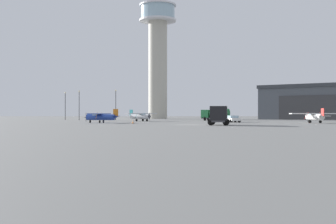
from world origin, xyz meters
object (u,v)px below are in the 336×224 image
Objects in this scene: airplane_silver at (138,116)px; light_post_east at (78,102)px; truck_fuel_tanker_green at (214,114)px; traffic_cone_near_left at (131,122)px; light_post_west at (64,103)px; car_white at (232,119)px; airplane_blue at (100,116)px; truck_box_black at (217,114)px; light_post_north at (114,102)px; control_tower at (156,49)px; airplane_white at (313,116)px.

light_post_east is (-17.27, 16.56, 3.50)m from airplane_silver.
truck_fuel_tanker_green is 10.88× the size of traffic_cone_near_left.
truck_fuel_tanker_green is at bearing -17.87° from light_post_west.
airplane_blue is at bearing -88.34° from car_white.
truck_box_black is 0.74× the size of light_post_north.
truck_fuel_tanker_green is at bearing 175.17° from car_white.
control_tower is at bearing 17.61° from truck_box_black.
truck_fuel_tanker_green is at bearing -13.19° from light_post_east.
airplane_silver is 11.63× the size of traffic_cone_near_left.
airplane_white is 1.30× the size of truck_fuel_tanker_green.
traffic_cone_near_left is (-17.98, -29.57, -1.33)m from truck_fuel_tanker_green.
control_tower is 5.36× the size of light_post_west.
airplane_silver is 0.96× the size of light_post_east.
airplane_white is 38.02m from airplane_silver.
truck_fuel_tanker_green is 19.74m from car_white.
light_post_north is at bearing 42.12° from airplane_white.
car_white is (19.37, -11.40, -0.51)m from airplane_silver.
car_white is at bearing 57.54° from airplane_white.
car_white is (16.38, -54.48, -22.13)m from control_tower.
airplane_white is 39.75m from airplane_blue.
airplane_blue is 40.60m from light_post_west.
light_post_east reaches higher than traffic_cone_near_left.
control_tower is 32.81m from light_post_north.
traffic_cone_near_left is (-2.87, -64.37, -22.55)m from control_tower.
control_tower is 6.87× the size of truck_box_black.
airplane_blue is 1.15× the size of light_post_west.
light_post_west is at bearing -54.68° from airplane_blue.
light_post_east is at bearing -172.71° from light_post_north.
truck_box_black is 20.79m from car_white.
control_tower reaches higher than traffic_cone_near_left.
light_post_east is (-31.38, 48.06, 3.11)m from truck_box_black.
control_tower is 63.60m from airplane_blue.
light_post_north is (-1.39, 33.79, 3.68)m from airplane_blue.
truck_box_black is 57.48m from light_post_east.
light_post_north reaches higher than light_post_west.
light_post_west is (-40.20, 12.96, 3.02)m from truck_fuel_tanker_green.
airplane_blue is at bearing -87.64° from light_post_north.
car_white is 52.92m from light_post_west.
light_post_north reaches higher than truck_fuel_tanker_green.
truck_box_black is 0.78× the size of light_post_west.
control_tower is at bearing 41.03° from light_post_west.
light_post_west is 11.87× the size of traffic_cone_near_left.
traffic_cone_near_left is at bearing -71.31° from car_white.
truck_box_black is (-19.28, -13.33, 0.38)m from airplane_white.
control_tower is 78.33m from truck_box_black.
light_post_west reaches higher than traffic_cone_near_left.
airplane_white is 61.52m from light_post_east.
control_tower is 4.65× the size of airplane_blue.
light_post_east reaches higher than light_post_west.
airplane_white is at bearing -46.22° from truck_box_black.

